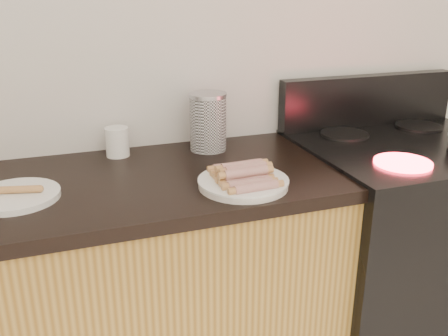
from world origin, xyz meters
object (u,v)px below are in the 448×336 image
object	(u,v)px
stove	(396,255)
main_plate	(243,184)
mug	(117,142)
canister	(208,122)
side_plate	(16,196)

from	to	relation	value
stove	main_plate	world-z (taller)	main_plate
main_plate	stove	bearing A→B (deg)	12.12
main_plate	mug	size ratio (longest dim) A/B	2.62
stove	canister	distance (m)	0.91
main_plate	canister	distance (m)	0.37
side_plate	mug	bearing A→B (deg)	41.24
main_plate	side_plate	size ratio (longest dim) A/B	1.10
stove	main_plate	size ratio (longest dim) A/B	3.53
canister	mug	distance (m)	0.32
stove	canister	size ratio (longest dim) A/B	4.54
canister	mug	size ratio (longest dim) A/B	2.04
stove	canister	xyz separation A→B (m)	(-0.70, 0.21, 0.54)
stove	main_plate	bearing A→B (deg)	-167.88
stove	mug	bearing A→B (deg)	166.32
mug	canister	bearing A→B (deg)	-6.61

